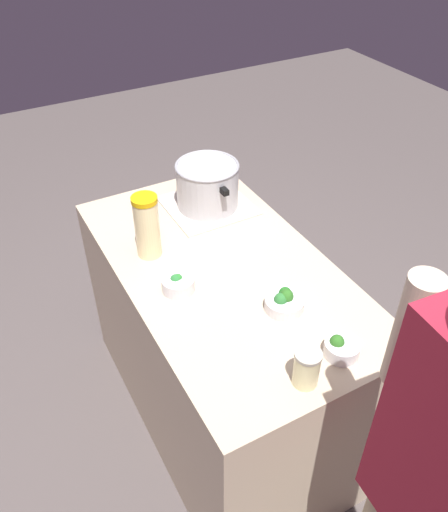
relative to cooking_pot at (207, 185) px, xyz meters
name	(u,v)px	position (x,y,z in m)	size (l,w,h in m)	color
ground_plane	(224,406)	(0.39, -0.14, -0.98)	(8.00, 8.00, 0.00)	#524947
counter_slab	(224,345)	(0.39, -0.14, -0.54)	(1.35, 0.74, 0.87)	#C1AB8D
dish_cloth	(208,206)	(0.00, 0.00, -0.11)	(0.34, 0.35, 0.01)	beige
cooking_pot	(207,185)	(0.00, 0.00, 0.00)	(0.34, 0.27, 0.20)	#B7B7BC
lemonade_pitcher	(147,226)	(0.19, -0.35, 0.02)	(0.10, 0.10, 0.26)	#F8E2A1
mason_jar	(307,368)	(0.97, -0.18, -0.05)	(0.08, 0.08, 0.13)	beige
broccoli_bowl_front	(178,283)	(0.43, -0.34, -0.08)	(0.12, 0.12, 0.07)	silver
broccoli_bowl_center	(284,302)	(0.68, -0.06, -0.08)	(0.13, 0.13, 0.08)	silver
broccoli_bowl_back	(341,347)	(0.94, -0.02, -0.08)	(0.11, 0.11, 0.07)	silver
person_cook	(440,507)	(1.45, -0.14, -0.06)	(0.50, 0.23, 1.66)	tan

